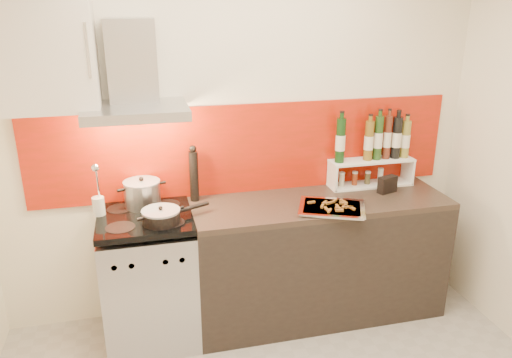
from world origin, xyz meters
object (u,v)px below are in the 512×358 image
object	(u,v)px
range_stove	(150,279)
stock_pot	(142,194)
saute_pan	(162,216)
counter	(318,257)
baking_tray	(332,208)
pepper_mill	(194,174)

from	to	relation	value
range_stove	stock_pot	distance (m)	0.58
saute_pan	counter	bearing A→B (deg)	7.02
saute_pan	baking_tray	bearing A→B (deg)	-2.45
counter	stock_pot	size ratio (longest dim) A/B	7.44
stock_pot	baking_tray	distance (m)	1.26
counter	saute_pan	xyz separation A→B (m)	(-1.09, -0.13, 0.50)
range_stove	pepper_mill	world-z (taller)	pepper_mill
baking_tray	counter	bearing A→B (deg)	93.68
counter	pepper_mill	xyz separation A→B (m)	(-0.85, 0.20, 0.64)
baking_tray	pepper_mill	bearing A→B (deg)	155.82
stock_pot	range_stove	bearing A→B (deg)	-89.31
range_stove	counter	distance (m)	1.20
range_stove	saute_pan	xyz separation A→B (m)	(0.11, -0.13, 0.51)
baking_tray	range_stove	bearing A→B (deg)	171.68
range_stove	pepper_mill	bearing A→B (deg)	30.93
saute_pan	baking_tray	distance (m)	1.11
range_stove	counter	size ratio (longest dim) A/B	0.51
range_stove	saute_pan	distance (m)	0.54
counter	baking_tray	xyz separation A→B (m)	(0.01, -0.18, 0.47)
baking_tray	stock_pot	bearing A→B (deg)	164.32
stock_pot	pepper_mill	xyz separation A→B (m)	(0.35, 0.05, 0.09)
range_stove	baking_tray	distance (m)	1.31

